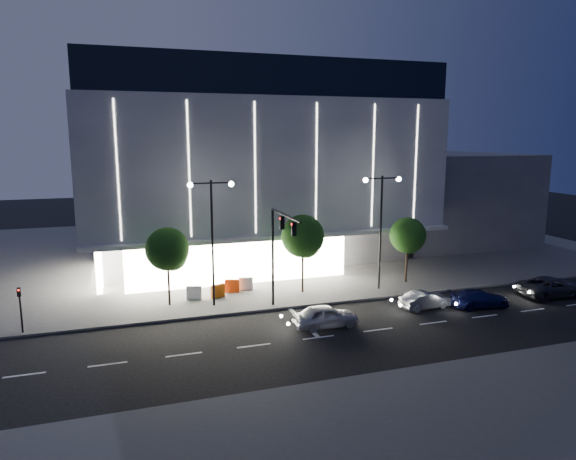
# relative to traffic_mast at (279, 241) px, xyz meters

# --- Properties ---
(ground) EXTENTS (160.00, 160.00, 0.00)m
(ground) POSITION_rel_traffic_mast_xyz_m (-1.00, -3.34, -5.03)
(ground) COLOR black
(ground) RESTS_ON ground
(sidewalk_museum) EXTENTS (70.00, 40.00, 0.15)m
(sidewalk_museum) POSITION_rel_traffic_mast_xyz_m (4.00, 20.66, -4.95)
(sidewalk_museum) COLOR #474747
(sidewalk_museum) RESTS_ON ground
(sidewalk_near) EXTENTS (70.00, 10.00, 0.15)m
(sidewalk_near) POSITION_rel_traffic_mast_xyz_m (4.00, -15.34, -4.95)
(sidewalk_near) COLOR #474747
(sidewalk_near) RESTS_ON ground
(museum) EXTENTS (30.00, 25.80, 18.00)m
(museum) POSITION_rel_traffic_mast_xyz_m (1.98, 18.97, 4.25)
(museum) COLOR #4C4C51
(museum) RESTS_ON ground
(annex_building) EXTENTS (16.00, 20.00, 10.00)m
(annex_building) POSITION_rel_traffic_mast_xyz_m (25.00, 20.66, -0.03)
(annex_building) COLOR #4C4C51
(annex_building) RESTS_ON ground
(traffic_mast) EXTENTS (0.33, 5.89, 7.07)m
(traffic_mast) POSITION_rel_traffic_mast_xyz_m (0.00, 0.00, 0.00)
(traffic_mast) COLOR black
(traffic_mast) RESTS_ON ground
(street_lamp_west) EXTENTS (3.16, 0.36, 9.00)m
(street_lamp_west) POSITION_rel_traffic_mast_xyz_m (-4.00, 2.66, 0.93)
(street_lamp_west) COLOR black
(street_lamp_west) RESTS_ON ground
(street_lamp_east) EXTENTS (3.16, 0.36, 9.00)m
(street_lamp_east) POSITION_rel_traffic_mast_xyz_m (9.00, 2.66, 0.93)
(street_lamp_east) COLOR black
(street_lamp_east) RESTS_ON ground
(ped_signal_far) EXTENTS (0.22, 0.24, 3.00)m
(ped_signal_far) POSITION_rel_traffic_mast_xyz_m (-16.00, 1.16, -3.14)
(ped_signal_far) COLOR black
(ped_signal_far) RESTS_ON ground
(tree_left) EXTENTS (3.02, 3.02, 5.72)m
(tree_left) POSITION_rel_traffic_mast_xyz_m (-6.97, 3.68, -0.99)
(tree_left) COLOR black
(tree_left) RESTS_ON ground
(tree_mid) EXTENTS (3.25, 3.25, 6.15)m
(tree_mid) POSITION_rel_traffic_mast_xyz_m (3.03, 3.68, -0.69)
(tree_mid) COLOR black
(tree_mid) RESTS_ON ground
(tree_right) EXTENTS (2.91, 2.91, 5.51)m
(tree_right) POSITION_rel_traffic_mast_xyz_m (12.03, 3.68, -1.14)
(tree_right) COLOR black
(tree_right) RESTS_ON ground
(car_lead) EXTENTS (4.20, 1.70, 1.43)m
(car_lead) POSITION_rel_traffic_mast_xyz_m (2.08, -3.33, -4.31)
(car_lead) COLOR #B0B1B8
(car_lead) RESTS_ON ground
(car_second) EXTENTS (3.84, 1.66, 1.23)m
(car_second) POSITION_rel_traffic_mast_xyz_m (10.09, -2.19, -4.41)
(car_second) COLOR #AEB2B6
(car_second) RESTS_ON ground
(car_third) EXTENTS (4.45, 2.14, 1.25)m
(car_third) POSITION_rel_traffic_mast_xyz_m (13.89, -3.10, -4.40)
(car_third) COLOR navy
(car_third) RESTS_ON ground
(car_fourth) EXTENTS (5.47, 2.68, 1.49)m
(car_fourth) POSITION_rel_traffic_mast_xyz_m (20.74, -2.74, -4.28)
(car_fourth) COLOR #333339
(car_fourth) RESTS_ON ground
(barrier_a) EXTENTS (1.11, 0.64, 1.00)m
(barrier_a) POSITION_rel_traffic_mast_xyz_m (-3.44, 4.28, -4.38)
(barrier_a) COLOR #CC540B
(barrier_a) RESTS_ON sidewalk_museum
(barrier_b) EXTENTS (1.13, 0.49, 1.00)m
(barrier_b) POSITION_rel_traffic_mast_xyz_m (-5.16, 4.41, -4.38)
(barrier_b) COLOR white
(barrier_b) RESTS_ON sidewalk_museum
(barrier_c) EXTENTS (1.13, 0.56, 1.00)m
(barrier_c) POSITION_rel_traffic_mast_xyz_m (-2.16, 5.26, -4.38)
(barrier_c) COLOR #D83E0C
(barrier_c) RESTS_ON sidewalk_museum
(barrier_d) EXTENTS (1.13, 0.42, 1.00)m
(barrier_d) POSITION_rel_traffic_mast_xyz_m (-1.02, 5.54, -4.38)
(barrier_d) COLOR white
(barrier_d) RESTS_ON sidewalk_museum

